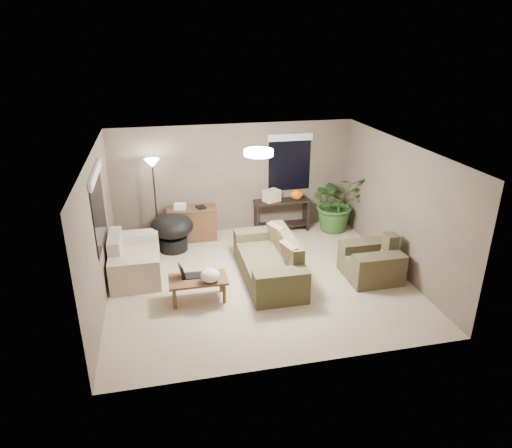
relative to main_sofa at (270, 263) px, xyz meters
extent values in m
plane|color=tan|center=(-0.24, -0.04, -0.29)|extent=(5.50, 5.50, 0.00)
plane|color=white|center=(-0.24, -0.04, 2.21)|extent=(5.50, 5.50, 0.00)
plane|color=#736555|center=(-0.24, 2.46, 0.96)|extent=(5.50, 0.00, 5.50)
plane|color=#736555|center=(-0.24, -2.54, 0.96)|extent=(5.50, 0.00, 5.50)
plane|color=#736555|center=(-2.99, -0.04, 0.96)|extent=(0.00, 5.00, 5.00)
plane|color=#736555|center=(2.51, -0.04, 0.96)|extent=(0.00, 5.00, 5.00)
cube|color=brown|center=(-0.04, 0.00, -0.08)|extent=(0.95, 1.48, 0.42)
cube|color=#47432A|center=(0.32, 0.00, 0.34)|extent=(0.22, 1.48, 0.43)
cube|color=#47442B|center=(-0.04, -0.92, 0.01)|extent=(0.95, 0.36, 0.60)
cube|color=#47442B|center=(-0.04, 0.92, 0.01)|extent=(0.95, 0.36, 0.60)
cube|color=#8C7251|center=(0.26, -0.45, 0.36)|extent=(0.34, 0.49, 0.47)
cube|color=#8C7251|center=(0.26, 0.45, 0.36)|extent=(0.38, 0.50, 0.47)
cube|color=beige|center=(-2.49, 0.67, -0.08)|extent=(0.90, 0.88, 0.42)
cube|color=beige|center=(-2.83, 0.67, 0.34)|extent=(0.22, 0.88, 0.43)
cube|color=beige|center=(-2.49, 0.05, 0.01)|extent=(0.90, 0.36, 0.60)
cube|color=beige|center=(-2.49, 1.29, 0.01)|extent=(0.90, 0.36, 0.60)
cube|color=brown|center=(1.86, -0.41, -0.08)|extent=(0.95, 0.28, 0.42)
cube|color=#49432C|center=(2.22, -0.41, 0.34)|extent=(0.22, 0.28, 0.43)
cube|color=brown|center=(1.86, -0.73, 0.01)|extent=(0.95, 0.36, 0.60)
cube|color=#49432C|center=(1.86, -0.09, 0.01)|extent=(0.95, 0.36, 0.60)
cube|color=brown|center=(-1.42, -0.53, 0.11)|extent=(1.00, 0.55, 0.04)
cylinder|color=brown|center=(-1.84, -0.73, -0.10)|extent=(0.06, 0.06, 0.38)
cylinder|color=brown|center=(-1.00, -0.73, -0.10)|extent=(0.06, 0.06, 0.38)
cylinder|color=brown|center=(-1.84, -0.33, -0.10)|extent=(0.06, 0.06, 0.38)
cylinder|color=brown|center=(-1.00, -0.33, -0.10)|extent=(0.06, 0.06, 0.38)
cube|color=black|center=(-1.52, -0.43, 0.13)|extent=(0.35, 0.26, 0.02)
cube|color=black|center=(-1.68, -0.43, 0.25)|extent=(0.12, 0.24, 0.22)
ellipsoid|color=white|center=(-1.22, -0.68, 0.24)|extent=(0.40, 0.38, 0.23)
cube|color=brown|center=(-1.28, 2.08, 0.06)|extent=(1.05, 0.45, 0.71)
cube|color=brown|center=(-1.28, 2.08, 0.44)|extent=(1.10, 0.50, 0.04)
cube|color=silver|center=(-1.53, 2.08, 0.52)|extent=(0.28, 0.24, 0.12)
cube|color=black|center=(-1.08, 2.03, 0.48)|extent=(0.24, 0.26, 0.04)
cube|color=black|center=(0.81, 2.15, 0.44)|extent=(1.30, 0.40, 0.04)
cube|color=black|center=(0.21, 2.15, 0.06)|extent=(0.05, 0.38, 0.71)
cube|color=black|center=(1.41, 2.15, 0.06)|extent=(0.05, 0.38, 0.71)
cube|color=black|center=(0.81, 2.15, -0.14)|extent=(1.25, 0.36, 0.03)
ellipsoid|color=orange|center=(1.16, 2.15, 0.57)|extent=(0.38, 0.38, 0.24)
cube|color=beige|center=(0.56, 2.15, 0.59)|extent=(0.44, 0.39, 0.27)
cylinder|color=black|center=(-1.74, 1.61, -0.14)|extent=(0.60, 0.60, 0.30)
ellipsoid|color=black|center=(-1.74, 1.61, 0.26)|extent=(1.18, 1.18, 0.50)
cylinder|color=black|center=(-2.04, 2.05, -0.28)|extent=(0.28, 0.28, 0.02)
cylinder|color=black|center=(-2.04, 2.05, 0.61)|extent=(0.04, 0.04, 1.78)
cone|color=white|center=(-2.04, 2.05, 1.53)|extent=(0.32, 0.32, 0.18)
cylinder|color=white|center=(-0.24, -0.04, 2.15)|extent=(0.50, 0.50, 0.10)
imported|color=#2D5923|center=(2.06, 1.92, 0.24)|extent=(1.23, 1.37, 1.06)
cube|color=tan|center=(2.22, -0.25, -0.28)|extent=(0.32, 0.32, 0.03)
cylinder|color=tan|center=(2.22, -0.25, -0.04)|extent=(0.12, 0.12, 0.44)
cube|color=tan|center=(2.22, -0.25, 0.19)|extent=(0.22, 0.22, 0.03)
cube|color=black|center=(-2.98, 0.26, 1.26)|extent=(0.01, 1.50, 1.30)
cube|color=white|center=(-2.96, 0.26, 1.86)|extent=(0.05, 1.56, 0.16)
cube|color=black|center=(1.06, 2.44, 1.26)|extent=(1.00, 0.01, 1.30)
cube|color=white|center=(1.06, 2.42, 1.86)|extent=(1.06, 0.05, 0.16)
camera|label=1|loc=(-1.92, -7.45, 3.96)|focal=32.00mm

